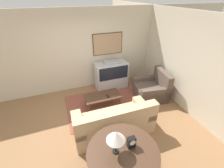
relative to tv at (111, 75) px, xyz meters
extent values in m
plane|color=#8E6642|center=(-0.97, -1.73, -0.49)|extent=(12.00, 12.00, 0.00)
cube|color=beige|center=(-0.97, 0.40, 0.86)|extent=(12.00, 0.06, 2.70)
cube|color=#4C381E|center=(0.00, 0.35, 1.04)|extent=(1.05, 0.03, 0.74)
cube|color=tan|center=(0.00, 0.33, 1.04)|extent=(1.00, 0.01, 0.69)
cube|color=beige|center=(1.66, -1.73, 0.86)|extent=(0.06, 12.00, 2.70)
cube|color=brown|center=(-0.55, -0.92, -0.48)|extent=(2.35, 1.68, 0.01)
cube|color=#B7B7BC|center=(0.00, 0.00, -0.28)|extent=(1.15, 0.52, 0.43)
cube|color=#B7B7BC|center=(0.00, 0.00, 0.20)|extent=(1.15, 0.52, 0.52)
cube|color=black|center=(0.00, -0.26, 0.20)|extent=(1.03, 0.01, 0.46)
cube|color=#9E9EA3|center=(0.00, 0.00, 0.51)|extent=(0.52, 0.29, 0.09)
cube|color=tan|center=(-0.67, -1.96, -0.29)|extent=(1.95, 0.87, 0.41)
cube|color=tan|center=(-0.67, -2.28, 0.16)|extent=(1.94, 0.24, 0.49)
cube|color=tan|center=(0.18, -1.97, -0.21)|extent=(0.25, 0.86, 0.57)
cube|color=tan|center=(-1.52, -1.95, -0.21)|extent=(0.25, 0.86, 0.57)
cube|color=#877154|center=(-0.23, -2.15, 0.09)|extent=(0.36, 0.12, 0.34)
cube|color=#877154|center=(-1.11, -2.14, 0.09)|extent=(0.36, 0.12, 0.34)
cube|color=brown|center=(0.99, -1.05, -0.27)|extent=(1.08, 1.09, 0.44)
cube|color=brown|center=(1.37, -1.11, 0.19)|extent=(0.33, 0.97, 0.49)
cube|color=brown|center=(1.05, -0.65, -0.20)|extent=(0.96, 0.30, 0.58)
cube|color=brown|center=(0.93, -1.44, -0.20)|extent=(0.96, 0.30, 0.58)
cube|color=#472D1E|center=(-0.63, -0.94, -0.13)|extent=(1.08, 0.54, 0.04)
cylinder|color=#472D1E|center=(-1.13, -1.17, -0.32)|extent=(0.04, 0.04, 0.34)
cylinder|color=#472D1E|center=(-0.14, -1.17, -0.32)|extent=(0.04, 0.04, 0.34)
cylinder|color=#472D1E|center=(-1.13, -0.72, -0.32)|extent=(0.04, 0.04, 0.34)
cylinder|color=#472D1E|center=(-0.14, -0.72, -0.32)|extent=(0.04, 0.04, 0.34)
cylinder|color=#472D1E|center=(-0.91, -3.10, 0.26)|extent=(1.24, 1.24, 0.04)
cube|color=#472D1E|center=(-0.91, -3.10, 0.20)|extent=(1.05, 0.50, 0.08)
cylinder|color=#472D1E|center=(-0.48, -3.04, -0.13)|extent=(0.05, 0.05, 0.73)
cylinder|color=black|center=(-1.04, -3.06, 0.29)|extent=(0.11, 0.11, 0.02)
cylinder|color=black|center=(-1.04, -3.06, 0.52)|extent=(0.02, 0.02, 0.42)
cone|color=white|center=(-1.04, -3.06, 0.67)|extent=(0.31, 0.31, 0.18)
cube|color=black|center=(-0.75, -3.06, 0.39)|extent=(0.14, 0.09, 0.22)
cylinder|color=white|center=(-0.75, -3.11, 0.43)|extent=(0.11, 0.01, 0.11)
cube|color=black|center=(-0.49, -1.04, -0.10)|extent=(0.08, 0.17, 0.02)
camera|label=1|loc=(-1.63, -4.49, 2.56)|focal=24.00mm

